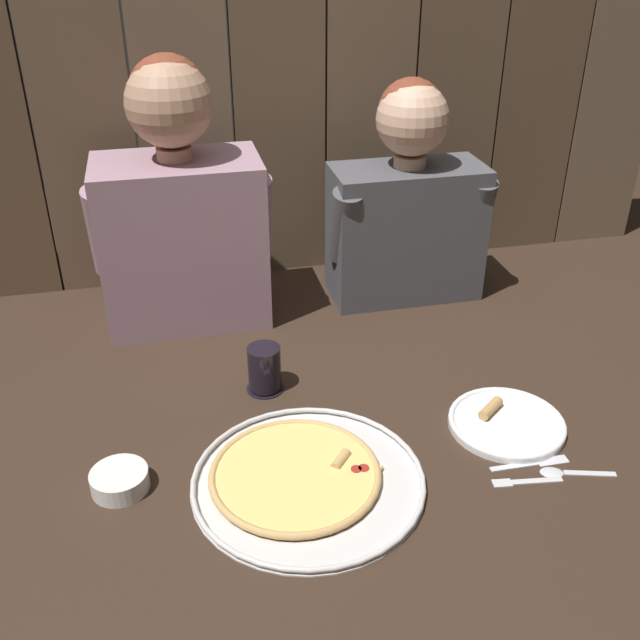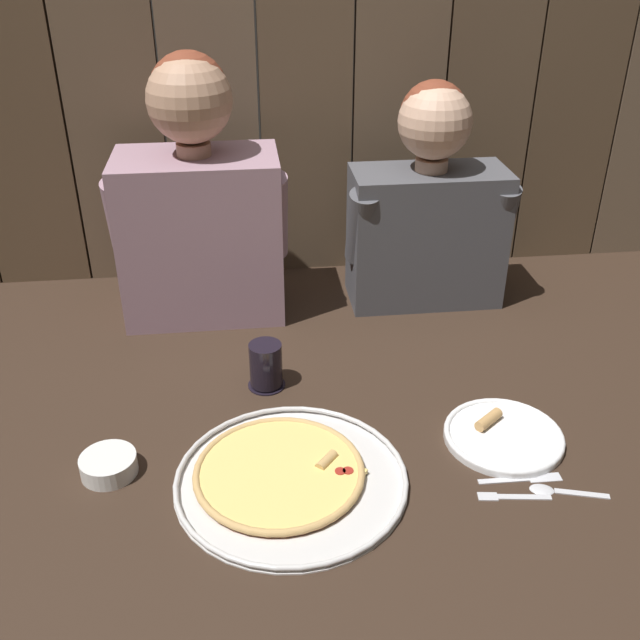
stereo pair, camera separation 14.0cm
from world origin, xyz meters
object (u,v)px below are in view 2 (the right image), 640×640
drinking_glass (266,366)px  diner_right (428,206)px  dipping_bowl (108,464)px  diner_left (198,203)px  pizza_tray (286,476)px  dinner_plate (503,435)px

drinking_glass → diner_right: 0.60m
dipping_bowl → diner_left: size_ratio=0.16×
dipping_bowl → diner_left: 0.69m
drinking_glass → diner_left: diner_left is taller
pizza_tray → diner_left: size_ratio=0.67×
pizza_tray → dipping_bowl: dipping_bowl is taller
drinking_glass → dipping_bowl: (-0.30, -0.25, -0.03)m
dinner_plate → diner_right: size_ratio=0.42×
dinner_plate → dipping_bowl: size_ratio=2.24×
pizza_tray → drinking_glass: 0.31m
pizza_tray → diner_left: bearing=103.1°
pizza_tray → drinking_glass: (-0.02, 0.30, 0.04)m
diner_left → diner_right: size_ratio=1.13×
dinner_plate → pizza_tray: bearing=-171.1°
dinner_plate → diner_left: diner_left is taller
pizza_tray → dinner_plate: size_ratio=1.82×
drinking_glass → dipping_bowl: drinking_glass is taller
dinner_plate → dipping_bowl: 0.75m
diner_right → pizza_tray: bearing=-121.6°
diner_left → diner_right: bearing=-0.0°
diner_right → drinking_glass: bearing=-139.8°
pizza_tray → drinking_glass: size_ratio=4.08×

